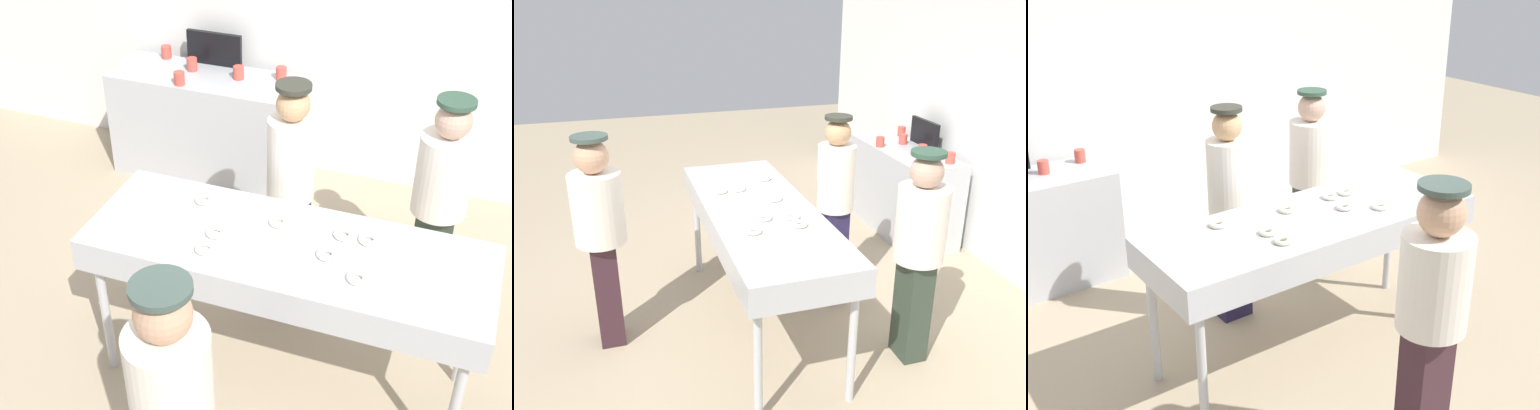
{
  "view_description": "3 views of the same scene",
  "coord_description": "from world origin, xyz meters",
  "views": [
    {
      "loc": [
        0.88,
        -2.87,
        3.36
      ],
      "look_at": [
        -0.26,
        0.21,
        1.07
      ],
      "focal_mm": 48.97,
      "sensor_mm": 36.0,
      "label": 1
    },
    {
      "loc": [
        3.64,
        -1.05,
        2.56
      ],
      "look_at": [
        -0.17,
        0.13,
        0.96
      ],
      "focal_mm": 38.45,
      "sensor_mm": 36.0,
      "label": 2
    },
    {
      "loc": [
        -2.42,
        -3.03,
        2.71
      ],
      "look_at": [
        -0.13,
        0.14,
        1.08
      ],
      "focal_mm": 45.98,
      "sensor_mm": 36.0,
      "label": 3
    }
  ],
  "objects": [
    {
      "name": "sugar_donut_6",
      "position": [
        0.43,
        -0.17,
        1.04
      ],
      "size": [
        0.16,
        0.16,
        0.03
      ],
      "primitive_type": "torus",
      "rotation": [
        0.0,
        0.0,
        2.45
      ],
      "color": "white",
      "rests_on": "fryer_conveyor"
    },
    {
      "name": "ground_plane",
      "position": [
        0.0,
        0.0,
        0.0
      ],
      "size": [
        16.0,
        16.0,
        0.0
      ],
      "primitive_type": "plane",
      "color": "tan"
    },
    {
      "name": "sugar_donut_5",
      "position": [
        -0.4,
        -0.06,
        1.04
      ],
      "size": [
        0.12,
        0.12,
        0.03
      ],
      "primitive_type": "torus",
      "rotation": [
        0.0,
        0.0,
        3.07
      ],
      "color": "#F4F3CA",
      "rests_on": "fryer_conveyor"
    },
    {
      "name": "worker_baker",
      "position": [
        -0.21,
        0.71,
        0.9
      ],
      "size": [
        0.31,
        0.31,
        1.62
      ],
      "rotation": [
        0.0,
        0.0,
        3.15
      ],
      "color": "#251E43",
      "rests_on": "ground"
    },
    {
      "name": "sugar_donut_1",
      "position": [
        0.23,
        -0.03,
        1.04
      ],
      "size": [
        0.16,
        0.16,
        0.03
      ],
      "primitive_type": "torus",
      "rotation": [
        0.0,
        0.0,
        2.29
      ],
      "color": "silver",
      "rests_on": "fryer_conveyor"
    },
    {
      "name": "sugar_donut_3",
      "position": [
        0.41,
        0.17,
        1.04
      ],
      "size": [
        0.15,
        0.15,
        0.03
      ],
      "primitive_type": "torus",
      "rotation": [
        0.0,
        0.0,
        0.41
      ],
      "color": "#F0E8CD",
      "rests_on": "fryer_conveyor"
    },
    {
      "name": "sugar_donut_4",
      "position": [
        -0.1,
        0.15,
        1.04
      ],
      "size": [
        0.13,
        0.13,
        0.03
      ],
      "primitive_type": "torus",
      "rotation": [
        0.0,
        0.0,
        3.0
      ],
      "color": "#FAEECB",
      "rests_on": "fryer_conveyor"
    },
    {
      "name": "paper_cup_2",
      "position": [
        -0.76,
        2.18,
        0.99
      ],
      "size": [
        0.09,
        0.09,
        0.11
      ],
      "primitive_type": "cylinder",
      "color": "#CC4C3F",
      "rests_on": "prep_counter"
    },
    {
      "name": "customer_waiting",
      "position": [
        -0.14,
        -1.15,
        0.95
      ],
      "size": [
        0.36,
        0.36,
        1.63
      ],
      "rotation": [
        0.0,
        0.0,
        -0.18
      ],
      "color": "#382028",
      "rests_on": "ground"
    },
    {
      "name": "paper_cup_0",
      "position": [
        -1.1,
        2.07,
        0.99
      ],
      "size": [
        0.09,
        0.09,
        0.11
      ],
      "primitive_type": "cylinder",
      "color": "#CC4C3F",
      "rests_on": "prep_counter"
    },
    {
      "name": "fryer_conveyor",
      "position": [
        0.0,
        0.0,
        0.92
      ],
      "size": [
        2.25,
        0.79,
        1.02
      ],
      "color": "#B7BABF",
      "rests_on": "ground"
    },
    {
      "name": "worker_assistant",
      "position": [
        0.71,
        0.93,
        0.9
      ],
      "size": [
        0.35,
        0.35,
        1.58
      ],
      "rotation": [
        0.0,
        0.0,
        3.13
      ],
      "color": "#2F3C30",
      "rests_on": "ground"
    },
    {
      "name": "back_wall",
      "position": [
        0.0,
        2.48,
        1.62
      ],
      "size": [
        8.0,
        0.12,
        3.24
      ],
      "primitive_type": "cube",
      "color": "white",
      "rests_on": "ground"
    },
    {
      "name": "sugar_donut_7",
      "position": [
        -0.59,
        0.21,
        1.04
      ],
      "size": [
        0.16,
        0.16,
        0.03
      ],
      "primitive_type": "torus",
      "rotation": [
        0.0,
        0.0,
        0.9
      ],
      "color": "#FEEBC8",
      "rests_on": "fryer_conveyor"
    },
    {
      "name": "sugar_donut_2",
      "position": [
        0.27,
        0.16,
        1.04
      ],
      "size": [
        0.16,
        0.16,
        0.03
      ],
      "primitive_type": "torus",
      "rotation": [
        0.0,
        0.0,
        0.62
      ],
      "color": "#ECE8CE",
      "rests_on": "fryer_conveyor"
    },
    {
      "name": "sugar_donut_0",
      "position": [
        -0.39,
        -0.21,
        1.04
      ],
      "size": [
        0.16,
        0.16,
        0.03
      ],
      "primitive_type": "torus",
      "rotation": [
        0.0,
        0.0,
        2.35
      ],
      "color": "#F1EDC2",
      "rests_on": "fryer_conveyor"
    }
  ]
}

